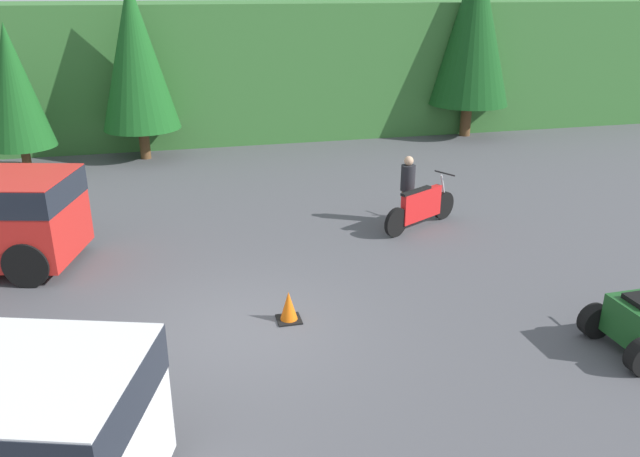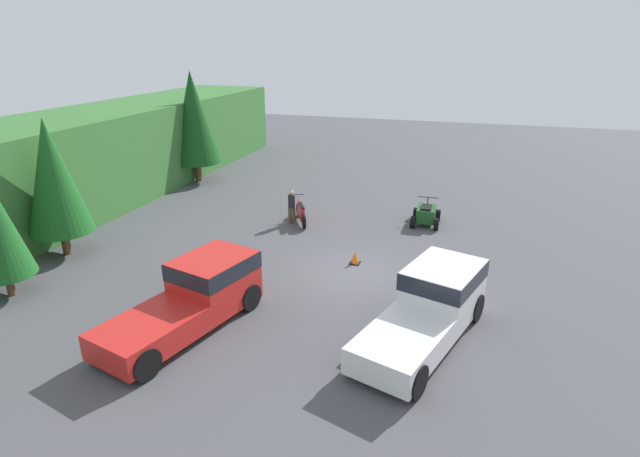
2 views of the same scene
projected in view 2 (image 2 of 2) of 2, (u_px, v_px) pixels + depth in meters
name	position (u px, v px, depth m)	size (l,w,h in m)	color
ground_plane	(355.00, 273.00, 19.29)	(80.00, 80.00, 0.00)	#4C4C51
hillside_backdrop	(16.00, 180.00, 22.86)	(44.00, 6.00, 4.85)	#387033
tree_mid_left	(53.00, 177.00, 19.89)	(2.50, 2.50, 5.69)	brown
tree_mid_right	(193.00, 118.00, 30.53)	(2.98, 2.98, 6.78)	brown
pickup_truck_red	(196.00, 294.00, 15.61)	(5.82, 3.31, 1.94)	red
pickup_truck_second	(431.00, 304.00, 15.01)	(6.00, 3.60, 1.94)	white
dirt_bike	(301.00, 213.00, 24.50)	(2.21, 1.31, 1.20)	black
quad_atv	(426.00, 215.00, 24.30)	(1.94, 1.36, 1.23)	black
rider_person	(292.00, 206.00, 24.27)	(0.40, 0.40, 1.67)	brown
traffic_cone	(355.00, 258.00, 20.07)	(0.42, 0.42, 0.55)	black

